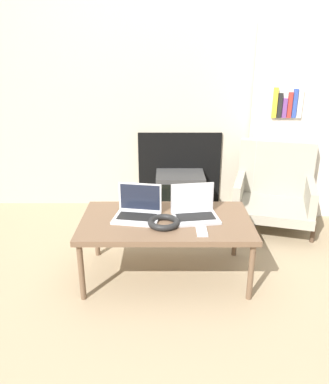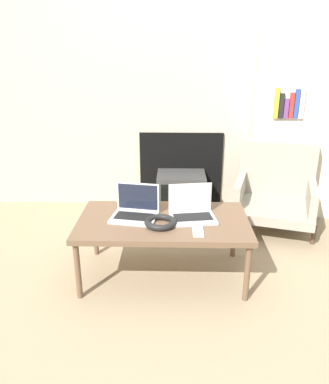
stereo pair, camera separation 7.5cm
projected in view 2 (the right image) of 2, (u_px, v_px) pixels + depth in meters
The scene contains 10 objects.
ground_plane at pixel (162, 309), 2.24m from camera, with size 14.00×14.00×0.00m, color #998466.
wall_back at pixel (168, 70), 3.37m from camera, with size 7.00×0.08×2.60m.
table at pixel (163, 224), 2.45m from camera, with size 1.11×0.62×0.42m.
laptop_left at pixel (135, 210), 2.47m from camera, with size 0.32×0.27×0.21m.
laptop_right at pixel (192, 211), 2.46m from camera, with size 0.32×0.27×0.21m.
headphones at pixel (161, 222), 2.35m from camera, with size 0.20×0.20×0.04m.
phone at pixel (198, 231), 2.27m from camera, with size 0.07×0.14×0.01m.
tv at pixel (181, 193), 3.53m from camera, with size 0.45×0.37×0.38m.
armchair at pixel (275, 189), 3.22m from camera, with size 0.78×0.76×0.72m.
bookshelf at pixel (302, 125), 3.31m from camera, with size 0.82×0.32×1.67m.
Camera 2 is at (0.06, -1.84, 1.45)m, focal length 35.00 mm.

